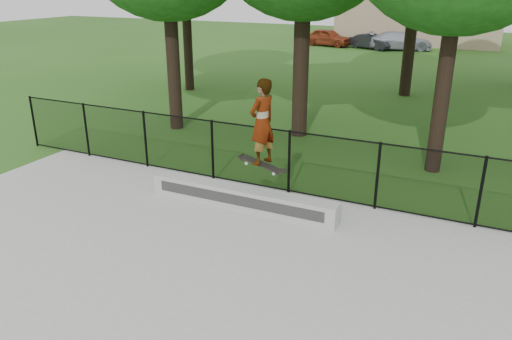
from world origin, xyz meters
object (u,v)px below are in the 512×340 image
object	(u,v)px
car_c	(400,41)
car_b	(371,42)
skater_airborne	(262,124)
grind_ledge	(241,198)
car_a	(328,37)

from	to	relation	value
car_c	car_b	bearing A→B (deg)	87.10
car_b	skater_airborne	world-z (taller)	skater_airborne
grind_ledge	skater_airborne	bearing A→B (deg)	-18.84
grind_ledge	car_a	size ratio (longest dim) A/B	1.16
grind_ledge	car_b	distance (m)	28.11
grind_ledge	skater_airborne	distance (m)	1.87
car_a	car_c	bearing A→B (deg)	-78.05
grind_ledge	car_b	size ratio (longest dim) A/B	1.49
car_a	skater_airborne	size ratio (longest dim) A/B	1.96
car_a	skater_airborne	bearing A→B (deg)	-152.75
grind_ledge	car_c	distance (m)	28.31
car_a	car_c	world-z (taller)	car_a
car_c	car_a	bearing A→B (deg)	75.63
grind_ledge	car_b	bearing A→B (deg)	97.81
car_c	skater_airborne	size ratio (longest dim) A/B	2.11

